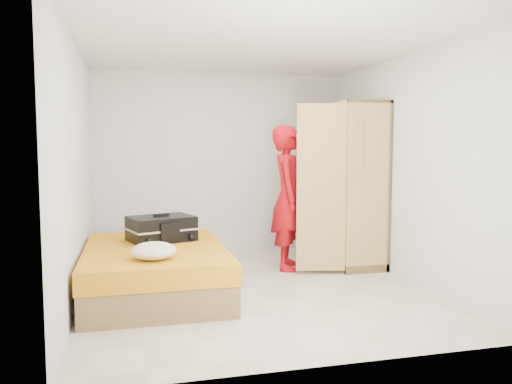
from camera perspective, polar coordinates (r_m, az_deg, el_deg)
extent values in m
plane|color=beige|center=(5.53, -0.19, -10.99)|extent=(4.00, 4.00, 0.00)
plane|color=white|center=(5.42, -0.20, 16.46)|extent=(4.00, 4.00, 0.00)
cube|color=white|center=(7.28, -3.94, 3.26)|extent=(3.60, 0.02, 2.60)
cube|color=white|center=(3.41, 7.81, 1.15)|extent=(3.60, 0.02, 2.60)
cube|color=white|center=(5.19, -19.88, 2.24)|extent=(0.02, 4.00, 2.60)
cube|color=white|center=(6.01, 16.75, 2.67)|extent=(0.02, 4.00, 2.60)
cube|color=olive|center=(5.43, -11.40, -9.75)|extent=(1.40, 2.00, 0.30)
cube|color=orange|center=(5.37, -11.45, -7.17)|extent=(1.42, 2.02, 0.20)
cube|color=tan|center=(6.79, 12.61, 0.91)|extent=(0.04, 1.20, 2.10)
cube|color=tan|center=(6.16, 12.77, 0.48)|extent=(0.58, 0.04, 2.10)
cube|color=tan|center=(7.21, 8.63, 1.21)|extent=(0.58, 0.04, 2.10)
cube|color=tan|center=(6.68, 10.68, 9.71)|extent=(0.58, 1.20, 0.04)
cube|color=#A67B47|center=(6.82, 10.40, -7.53)|extent=(0.58, 1.20, 0.10)
cube|color=tan|center=(6.85, 7.44, 1.02)|extent=(0.04, 0.59, 2.00)
cube|color=tan|center=(6.00, 7.46, 0.45)|extent=(0.58, 0.18, 2.00)
cylinder|color=#B2B2B7|center=(6.67, 10.66, 8.35)|extent=(0.02, 1.10, 0.02)
imported|color=#B80B15|center=(6.29, 3.75, -0.65)|extent=(0.63, 0.77, 1.81)
cube|color=black|center=(5.66, -10.77, -4.10)|extent=(0.80, 0.67, 0.27)
cube|color=black|center=(5.64, -10.80, -2.59)|extent=(0.18, 0.10, 0.03)
ellipsoid|color=white|center=(4.74, -11.61, -6.59)|extent=(0.42, 0.42, 0.16)
cube|color=white|center=(6.18, -10.79, -4.11)|extent=(0.62, 0.39, 0.11)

